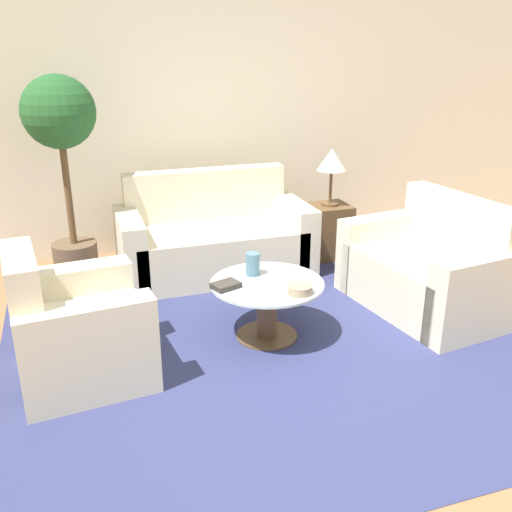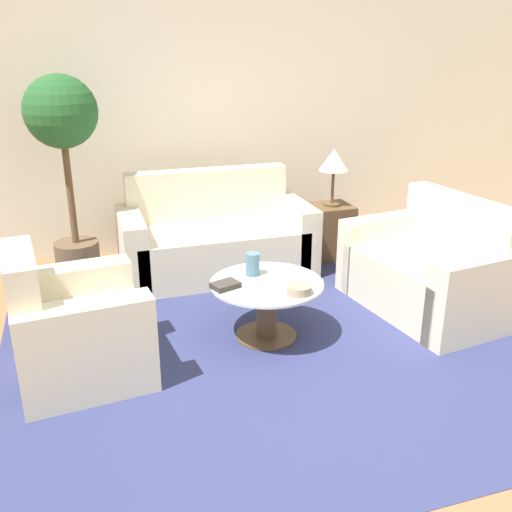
{
  "view_description": "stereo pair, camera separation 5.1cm",
  "coord_description": "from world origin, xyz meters",
  "px_view_note": "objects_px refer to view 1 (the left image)",
  "views": [
    {
      "loc": [
        -1.42,
        -2.69,
        2.04
      ],
      "look_at": [
        -0.15,
        1.09,
        0.55
      ],
      "focal_mm": 40.0,
      "sensor_mm": 36.0,
      "label": 1
    },
    {
      "loc": [
        -1.37,
        -2.7,
        2.04
      ],
      "look_at": [
        -0.15,
        1.09,
        0.55
      ],
      "focal_mm": 40.0,
      "sensor_mm": 36.0,
      "label": 2
    }
  ],
  "objects_px": {
    "table_lamp": "(332,162)",
    "bowl": "(300,289)",
    "potted_plant": "(62,143)",
    "sofa_main": "(213,240)",
    "armchair": "(73,334)",
    "book_stack": "(226,285)",
    "coffee_table": "(267,302)",
    "loveseat": "(431,272)",
    "vase": "(253,264)"
  },
  "relations": [
    {
      "from": "loveseat",
      "to": "coffee_table",
      "type": "height_order",
      "value": "loveseat"
    },
    {
      "from": "potted_plant",
      "to": "book_stack",
      "type": "relative_size",
      "value": 8.24
    },
    {
      "from": "table_lamp",
      "to": "book_stack",
      "type": "relative_size",
      "value": 2.54
    },
    {
      "from": "book_stack",
      "to": "potted_plant",
      "type": "bearing_deg",
      "value": 101.78
    },
    {
      "from": "potted_plant",
      "to": "book_stack",
      "type": "height_order",
      "value": "potted_plant"
    },
    {
      "from": "armchair",
      "to": "coffee_table",
      "type": "bearing_deg",
      "value": -91.62
    },
    {
      "from": "armchair",
      "to": "book_stack",
      "type": "bearing_deg",
      "value": -90.6
    },
    {
      "from": "sofa_main",
      "to": "potted_plant",
      "type": "distance_m",
      "value": 1.58
    },
    {
      "from": "table_lamp",
      "to": "vase",
      "type": "bearing_deg",
      "value": -134.24
    },
    {
      "from": "table_lamp",
      "to": "potted_plant",
      "type": "bearing_deg",
      "value": 175.16
    },
    {
      "from": "loveseat",
      "to": "book_stack",
      "type": "xyz_separation_m",
      "value": [
        -1.75,
        -0.08,
        0.16
      ]
    },
    {
      "from": "loveseat",
      "to": "coffee_table",
      "type": "distance_m",
      "value": 1.44
    },
    {
      "from": "potted_plant",
      "to": "vase",
      "type": "relative_size",
      "value": 10.69
    },
    {
      "from": "coffee_table",
      "to": "book_stack",
      "type": "relative_size",
      "value": 3.72
    },
    {
      "from": "table_lamp",
      "to": "potted_plant",
      "type": "distance_m",
      "value": 2.47
    },
    {
      "from": "coffee_table",
      "to": "potted_plant",
      "type": "distance_m",
      "value": 2.28
    },
    {
      "from": "bowl",
      "to": "table_lamp",
      "type": "bearing_deg",
      "value": 58.76
    },
    {
      "from": "potted_plant",
      "to": "sofa_main",
      "type": "bearing_deg",
      "value": -9.52
    },
    {
      "from": "vase",
      "to": "book_stack",
      "type": "bearing_deg",
      "value": -146.1
    },
    {
      "from": "armchair",
      "to": "coffee_table",
      "type": "distance_m",
      "value": 1.36
    },
    {
      "from": "armchair",
      "to": "potted_plant",
      "type": "relative_size",
      "value": 0.51
    },
    {
      "from": "sofa_main",
      "to": "armchair",
      "type": "bearing_deg",
      "value": -130.95
    },
    {
      "from": "sofa_main",
      "to": "coffee_table",
      "type": "height_order",
      "value": "sofa_main"
    },
    {
      "from": "armchair",
      "to": "book_stack",
      "type": "height_order",
      "value": "armchair"
    },
    {
      "from": "loveseat",
      "to": "vase",
      "type": "relative_size",
      "value": 8.36
    },
    {
      "from": "bowl",
      "to": "potted_plant",
      "type": "bearing_deg",
      "value": 127.45
    },
    {
      "from": "armchair",
      "to": "bowl",
      "type": "distance_m",
      "value": 1.52
    },
    {
      "from": "potted_plant",
      "to": "vase",
      "type": "height_order",
      "value": "potted_plant"
    },
    {
      "from": "armchair",
      "to": "table_lamp",
      "type": "height_order",
      "value": "table_lamp"
    },
    {
      "from": "sofa_main",
      "to": "table_lamp",
      "type": "distance_m",
      "value": 1.37
    },
    {
      "from": "bowl",
      "to": "coffee_table",
      "type": "bearing_deg",
      "value": 120.78
    },
    {
      "from": "loveseat",
      "to": "bowl",
      "type": "xyz_separation_m",
      "value": [
        -1.29,
        -0.33,
        0.17
      ]
    },
    {
      "from": "vase",
      "to": "loveseat",
      "type": "bearing_deg",
      "value": -3.39
    },
    {
      "from": "sofa_main",
      "to": "loveseat",
      "type": "xyz_separation_m",
      "value": [
        1.48,
        -1.33,
        0.0
      ]
    },
    {
      "from": "table_lamp",
      "to": "book_stack",
      "type": "xyz_separation_m",
      "value": [
        -1.47,
        -1.42,
        -0.51
      ]
    },
    {
      "from": "armchair",
      "to": "table_lamp",
      "type": "bearing_deg",
      "value": -64.89
    },
    {
      "from": "table_lamp",
      "to": "bowl",
      "type": "xyz_separation_m",
      "value": [
        -1.01,
        -1.67,
        -0.5
      ]
    },
    {
      "from": "sofa_main",
      "to": "coffee_table",
      "type": "xyz_separation_m",
      "value": [
        0.04,
        -1.41,
        -0.02
      ]
    },
    {
      "from": "loveseat",
      "to": "vase",
      "type": "distance_m",
      "value": 1.51
    },
    {
      "from": "sofa_main",
      "to": "loveseat",
      "type": "bearing_deg",
      "value": -42.05
    },
    {
      "from": "loveseat",
      "to": "coffee_table",
      "type": "relative_size",
      "value": 1.73
    },
    {
      "from": "potted_plant",
      "to": "bowl",
      "type": "distance_m",
      "value": 2.49
    },
    {
      "from": "table_lamp",
      "to": "armchair",
      "type": "bearing_deg",
      "value": -148.89
    },
    {
      "from": "sofa_main",
      "to": "vase",
      "type": "distance_m",
      "value": 1.26
    },
    {
      "from": "loveseat",
      "to": "book_stack",
      "type": "bearing_deg",
      "value": -95.21
    },
    {
      "from": "loveseat",
      "to": "bowl",
      "type": "height_order",
      "value": "loveseat"
    },
    {
      "from": "potted_plant",
      "to": "loveseat",
      "type": "bearing_deg",
      "value": -29.52
    },
    {
      "from": "table_lamp",
      "to": "loveseat",
      "type": "bearing_deg",
      "value": -78.18
    },
    {
      "from": "coffee_table",
      "to": "table_lamp",
      "type": "xyz_separation_m",
      "value": [
        1.16,
        1.41,
        0.69
      ]
    },
    {
      "from": "potted_plant",
      "to": "book_stack",
      "type": "xyz_separation_m",
      "value": [
        0.98,
        -1.62,
        -0.79
      ]
    }
  ]
}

